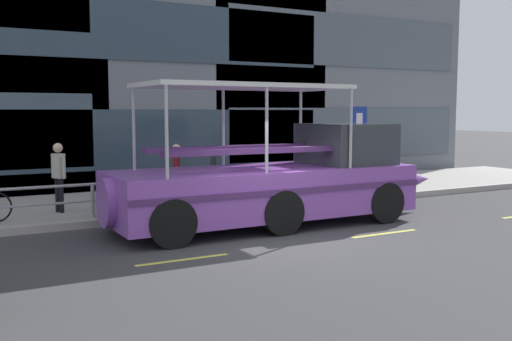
{
  "coord_description": "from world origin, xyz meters",
  "views": [
    {
      "loc": [
        -6.29,
        -10.57,
        2.71
      ],
      "look_at": [
        0.42,
        1.63,
        1.3
      ],
      "focal_mm": 41.18,
      "sensor_mm": 36.0,
      "label": 1
    }
  ],
  "objects_px": {
    "pedestrian_near_bow": "(334,158)",
    "pedestrian_near_stern": "(59,171)",
    "pedestrian_mid_left": "(214,168)",
    "pedestrian_mid_right": "(176,168)",
    "parking_sign": "(358,134)",
    "duck_tour_boat": "(283,180)"
  },
  "relations": [
    {
      "from": "pedestrian_near_bow",
      "to": "pedestrian_mid_right",
      "type": "distance_m",
      "value": 5.2
    },
    {
      "from": "pedestrian_near_bow",
      "to": "pedestrian_mid_right",
      "type": "xyz_separation_m",
      "value": [
        -5.2,
        0.01,
        -0.07
      ]
    },
    {
      "from": "duck_tour_boat",
      "to": "pedestrian_mid_left",
      "type": "xyz_separation_m",
      "value": [
        -0.34,
        3.21,
        0.03
      ]
    },
    {
      "from": "pedestrian_mid_left",
      "to": "pedestrian_mid_right",
      "type": "bearing_deg",
      "value": -162.69
    },
    {
      "from": "parking_sign",
      "to": "duck_tour_boat",
      "type": "height_order",
      "value": "duck_tour_boat"
    },
    {
      "from": "pedestrian_near_bow",
      "to": "pedestrian_mid_left",
      "type": "bearing_deg",
      "value": 173.86
    },
    {
      "from": "parking_sign",
      "to": "pedestrian_mid_left",
      "type": "bearing_deg",
      "value": 171.89
    },
    {
      "from": "pedestrian_near_bow",
      "to": "pedestrian_mid_right",
      "type": "bearing_deg",
      "value": 179.84
    },
    {
      "from": "pedestrian_near_bow",
      "to": "pedestrian_mid_right",
      "type": "height_order",
      "value": "pedestrian_near_bow"
    },
    {
      "from": "duck_tour_boat",
      "to": "pedestrian_mid_right",
      "type": "xyz_separation_m",
      "value": [
        -1.63,
        2.81,
        0.13
      ]
    },
    {
      "from": "pedestrian_mid_right",
      "to": "parking_sign",
      "type": "bearing_deg",
      "value": -2.48
    },
    {
      "from": "duck_tour_boat",
      "to": "pedestrian_mid_left",
      "type": "relative_size",
      "value": 6.09
    },
    {
      "from": "pedestrian_mid_left",
      "to": "pedestrian_near_stern",
      "type": "xyz_separation_m",
      "value": [
        -4.29,
        -0.05,
        0.15
      ]
    },
    {
      "from": "parking_sign",
      "to": "pedestrian_mid_left",
      "type": "xyz_separation_m",
      "value": [
        -4.64,
        0.66,
        -0.91
      ]
    },
    {
      "from": "duck_tour_boat",
      "to": "pedestrian_near_stern",
      "type": "bearing_deg",
      "value": 145.67
    },
    {
      "from": "parking_sign",
      "to": "pedestrian_mid_left",
      "type": "relative_size",
      "value": 1.78
    },
    {
      "from": "pedestrian_near_bow",
      "to": "pedestrian_near_stern",
      "type": "distance_m",
      "value": 8.2
    },
    {
      "from": "parking_sign",
      "to": "pedestrian_mid_right",
      "type": "height_order",
      "value": "parking_sign"
    },
    {
      "from": "pedestrian_mid_left",
      "to": "duck_tour_boat",
      "type": "bearing_deg",
      "value": -84.01
    },
    {
      "from": "parking_sign",
      "to": "duck_tour_boat",
      "type": "xyz_separation_m",
      "value": [
        -4.31,
        -2.55,
        -0.94
      ]
    },
    {
      "from": "parking_sign",
      "to": "pedestrian_mid_left",
      "type": "distance_m",
      "value": 4.78
    },
    {
      "from": "parking_sign",
      "to": "duck_tour_boat",
      "type": "relative_size",
      "value": 0.29
    }
  ]
}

